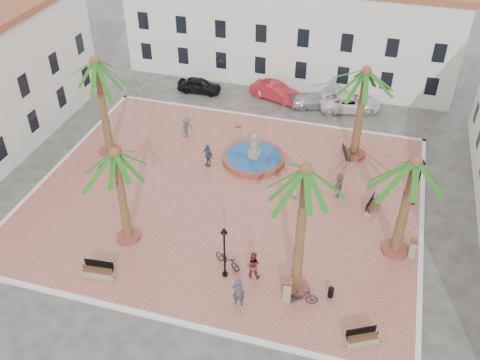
{
  "coord_description": "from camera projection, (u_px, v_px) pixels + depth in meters",
  "views": [
    {
      "loc": [
        8.98,
        -27.4,
        22.99
      ],
      "look_at": [
        1.0,
        0.0,
        1.6
      ],
      "focal_mm": 40.0,
      "sensor_mm": 36.0,
      "label": 1
    }
  ],
  "objects": [
    {
      "name": "pedestrian_north",
      "position": [
        186.0,
        127.0,
        42.2
      ],
      "size": [
        0.96,
        1.26,
        1.72
      ],
      "primitive_type": "imported",
      "rotation": [
        0.0,
        0.0,
        1.24
      ],
      "color": "#49494E",
      "rests_on": "plaza"
    },
    {
      "name": "ground",
      "position": [
        226.0,
        196.0,
        36.85
      ],
      "size": [
        120.0,
        120.0,
        0.0
      ],
      "primitive_type": "plane",
      "color": "#56544F",
      "rests_on": "ground"
    },
    {
      "name": "fountain",
      "position": [
        254.0,
        157.0,
        39.78
      ],
      "size": [
        4.66,
        4.66,
        2.41
      ],
      "color": "#994434",
      "rests_on": "plaza"
    },
    {
      "name": "kerb_n",
      "position": [
        265.0,
        118.0,
        45.25
      ],
      "size": [
        26.3,
        0.3,
        0.16
      ],
      "primitive_type": "cube",
      "color": "silver",
      "rests_on": "ground"
    },
    {
      "name": "bollard_n",
      "position": [
        238.0,
        132.0,
        42.02
      ],
      "size": [
        0.51,
        0.51,
        1.25
      ],
      "rotation": [
        0.0,
        0.0,
        0.15
      ],
      "color": "gray",
      "rests_on": "plaza"
    },
    {
      "name": "plaza",
      "position": [
        226.0,
        195.0,
        36.8
      ],
      "size": [
        26.0,
        22.0,
        0.15
      ],
      "primitive_type": "cube",
      "color": "#B66856",
      "rests_on": "ground"
    },
    {
      "name": "car_black",
      "position": [
        199.0,
        85.0,
        48.76
      ],
      "size": [
        4.02,
        1.75,
        1.35
      ],
      "primitive_type": "imported",
      "rotation": [
        0.0,
        0.0,
        1.61
      ],
      "color": "black",
      "rests_on": "ground"
    },
    {
      "name": "bollard_e",
      "position": [
        413.0,
        248.0,
        31.61
      ],
      "size": [
        0.49,
        0.49,
        1.28
      ],
      "rotation": [
        0.0,
        0.0,
        0.07
      ],
      "color": "gray",
      "rests_on": "plaza"
    },
    {
      "name": "cyclist_a",
      "position": [
        239.0,
        292.0,
        28.51
      ],
      "size": [
        0.71,
        0.48,
        1.9
      ],
      "primitive_type": "imported",
      "rotation": [
        0.0,
        0.0,
        3.17
      ],
      "color": "#343A4A",
      "rests_on": "plaza"
    },
    {
      "name": "litter_bin",
      "position": [
        331.0,
        292.0,
        29.31
      ],
      "size": [
        0.33,
        0.33,
        0.64
      ],
      "primitive_type": "cylinder",
      "color": "black",
      "rests_on": "plaza"
    },
    {
      "name": "kerb_s",
      "position": [
        164.0,
        319.0,
        28.35
      ],
      "size": [
        26.3,
        0.3,
        0.16
      ],
      "primitive_type": "cube",
      "color": "silver",
      "rests_on": "ground"
    },
    {
      "name": "kerb_w",
      "position": [
        59.0,
        165.0,
        39.71
      ],
      "size": [
        0.3,
        22.3,
        0.16
      ],
      "primitive_type": "cube",
      "color": "silver",
      "rests_on": "ground"
    },
    {
      "name": "bench_e",
      "position": [
        372.0,
        207.0,
        35.24
      ],
      "size": [
        0.93,
        1.8,
        0.91
      ],
      "rotation": [
        0.0,
        0.0,
        1.32
      ],
      "color": "gray",
      "rests_on": "plaza"
    },
    {
      "name": "palm_s",
      "position": [
        305.0,
        184.0,
        25.55
      ],
      "size": [
        4.88,
        4.88,
        8.57
      ],
      "color": "#994434",
      "rests_on": "plaza"
    },
    {
      "name": "bench_ne",
      "position": [
        347.0,
        156.0,
        39.99
      ],
      "size": [
        1.08,
        1.9,
        0.96
      ],
      "rotation": [
        0.0,
        0.0,
        1.88
      ],
      "color": "gray",
      "rests_on": "plaza"
    },
    {
      "name": "palm_sw",
      "position": [
        117.0,
        164.0,
        29.94
      ],
      "size": [
        4.76,
        4.76,
        6.69
      ],
      "color": "#994434",
      "rests_on": "plaza"
    },
    {
      "name": "bicycle_b",
      "position": [
        301.0,
        296.0,
        28.79
      ],
      "size": [
        1.88,
        0.83,
        1.09
      ],
      "primitive_type": "imported",
      "rotation": [
        0.0,
        0.0,
        1.75
      ],
      "color": "black",
      "rests_on": "plaza"
    },
    {
      "name": "pedestrian_fountain_a",
      "position": [
        295.0,
        187.0,
        36.15
      ],
      "size": [
        0.92,
        0.79,
        1.59
      ],
      "primitive_type": "imported",
      "rotation": [
        0.0,
        0.0,
        0.44
      ],
      "color": "#987B60",
      "rests_on": "plaza"
    },
    {
      "name": "palm_nw",
      "position": [
        97.0,
        72.0,
        37.02
      ],
      "size": [
        5.16,
        5.16,
        7.85
      ],
      "color": "#994434",
      "rests_on": "plaza"
    },
    {
      "name": "bench_s",
      "position": [
        99.0,
        272.0,
        30.6
      ],
      "size": [
        1.9,
        0.74,
        0.98
      ],
      "rotation": [
        0.0,
        0.0,
        0.09
      ],
      "color": "gray",
      "rests_on": "plaza"
    },
    {
      "name": "bicycle_a",
      "position": [
        228.0,
        259.0,
        31.08
      ],
      "size": [
        1.99,
        1.42,
        0.99
      ],
      "primitive_type": "imported",
      "rotation": [
        0.0,
        0.0,
        1.12
      ],
      "color": "black",
      "rests_on": "plaza"
    },
    {
      "name": "lamppost_s",
      "position": [
        224.0,
        244.0,
        29.29
      ],
      "size": [
        0.4,
        0.4,
        3.65
      ],
      "color": "black",
      "rests_on": "plaza"
    },
    {
      "name": "pedestrian_fountain_b",
      "position": [
        208.0,
        155.0,
        39.0
      ],
      "size": [
        1.13,
        0.9,
        1.8
      ],
      "primitive_type": "imported",
      "rotation": [
        0.0,
        0.0,
        -0.51
      ],
      "color": "#384164",
      "rests_on": "plaza"
    },
    {
      "name": "palm_ne",
      "position": [
        365.0,
        83.0,
        36.94
      ],
      "size": [
        5.4,
        5.4,
        7.31
      ],
      "color": "#994434",
      "rests_on": "plaza"
    },
    {
      "name": "car_red",
      "position": [
        275.0,
        91.0,
        47.63
      ],
      "size": [
        4.84,
        2.87,
        1.51
      ],
      "primitive_type": "imported",
      "rotation": [
        0.0,
        0.0,
        1.27
      ],
      "color": "#B11D26",
      "rests_on": "ground"
    },
    {
      "name": "car_silver",
      "position": [
        315.0,
        100.0,
        46.57
      ],
      "size": [
        4.56,
        3.12,
        1.23
      ],
      "primitive_type": "imported",
      "rotation": [
        0.0,
        0.0,
        1.94
      ],
      "color": "#B7B6BF",
      "rests_on": "ground"
    },
    {
      "name": "building_north",
      "position": [
        290.0,
        26.0,
        49.35
      ],
      "size": [
        30.4,
        7.4,
        9.5
      ],
      "color": "silver",
      "rests_on": "ground"
    },
    {
      "name": "car_white",
      "position": [
        350.0,
        102.0,
        46.06
      ],
      "size": [
        5.68,
        3.71,
        1.45
      ],
      "primitive_type": "imported",
      "rotation": [
        0.0,
        0.0,
        1.84
      ],
      "color": "white",
      "rests_on": "ground"
    },
    {
      "name": "cyclist_b",
      "position": [
        253.0,
        265.0,
        30.17
      ],
      "size": [
        0.92,
        0.73,
        1.81
      ],
      "primitive_type": "imported",
      "rotation": [
        0.0,
        0.0,
        3.2
      ],
      "color": "maroon",
      "rests_on": "plaza"
    },
    {
      "name": "palm_e",
      "position": [
        413.0,
        174.0,
        28.91
      ],
      "size": [
        5.25,
        5.25,
        6.96
      ],
      "color": "#994434",
      "rests_on": "plaza"
    },
    {
      "name": "bollard_se",
      "position": [
        287.0,
        290.0,
        28.84
      ],
      "size": [
        0.61,
        0.61,
        1.51
      ],
      "rotation": [
        0.0,
        0.0,
        0.14
      ],
      "color": "gray",
      "rests_on": "plaza"
    },
    {
      "name": "kerb_e",
      "position": [
        421.0,
        231.0,
        33.89
      ],
      "size": [
        0.3,
        22.3,
        0.16
      ],
      "primitive_type": "cube",
      "color": "silver",
      "rests_on": "ground"
    },
    {
      "name": "lamppost_e",
      "position": [
        420.0,
        174.0,
        34.57
      ],
      "size": [
        0.39,
        0.39,
        3.58
      ],
      "color": "black",
      "rests_on": "plaza"
    },
    {
      "name": "bench_se",
      "position": [
        362.0,
        339.0,
        26.95
      ],
      "size": [
        1.75,
        1.26,
        0.9
      ],
      "rotation": [
        0.0,
        0.0,
        0.48
      ],
      "color": "gray",
      "rests_on": "plaza"
    },
    {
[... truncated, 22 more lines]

